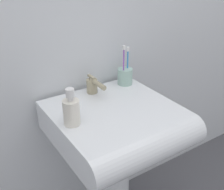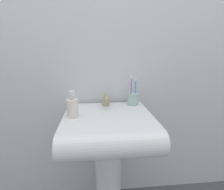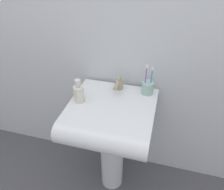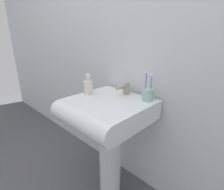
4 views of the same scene
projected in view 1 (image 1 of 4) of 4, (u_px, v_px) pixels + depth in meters
The scene contains 5 objects.
sink_pedestal at pixel (113, 186), 1.37m from camera, with size 0.16×0.16×0.63m, color white.
sink_basin at pixel (119, 126), 1.16m from camera, with size 0.50×0.52×0.13m.
faucet at pixel (94, 85), 1.27m from camera, with size 0.05×0.14×0.08m.
toothbrush_cup at pixel (125, 76), 1.36m from camera, with size 0.07×0.07×0.20m.
soap_bottle at pixel (71, 111), 1.03m from camera, with size 0.06×0.06×0.15m.
Camera 1 is at (-0.56, -0.85, 1.33)m, focal length 45.00 mm.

